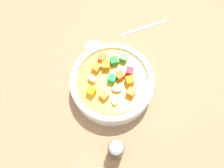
# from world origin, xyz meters

# --- Properties ---
(ground_plane) EXTENTS (1.40, 1.40, 0.02)m
(ground_plane) POSITION_xyz_m (0.00, 0.00, -0.01)
(ground_plane) COLOR #9E754F
(soup_bowl_main) EXTENTS (0.17, 0.17, 0.06)m
(soup_bowl_main) POSITION_xyz_m (-0.00, -0.00, 0.03)
(soup_bowl_main) COLOR white
(soup_bowl_main) RESTS_ON ground_plane
(spoon) EXTENTS (0.21, 0.02, 0.01)m
(spoon) POSITION_xyz_m (-0.05, -0.12, 0.00)
(spoon) COLOR silver
(spoon) RESTS_ON ground_plane
(pepper_shaker) EXTENTS (0.03, 0.03, 0.08)m
(pepper_shaker) POSITION_xyz_m (0.05, 0.13, 0.04)
(pepper_shaker) COLOR #4C3828
(pepper_shaker) RESTS_ON ground_plane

